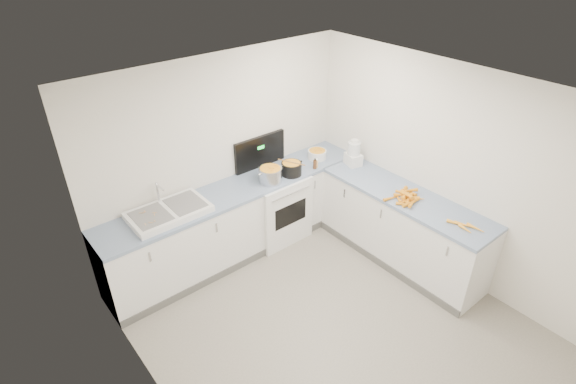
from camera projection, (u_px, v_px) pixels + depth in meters
floor at (332, 326)px, 4.80m from camera, size 3.50×4.00×0.00m
ceiling at (348, 103)px, 3.49m from camera, size 3.50×4.00×0.00m
wall_back at (222, 156)px, 5.46m from camera, size 3.50×0.00×2.50m
wall_front at (564, 379)px, 2.83m from camera, size 3.50×0.00×2.50m
wall_left at (164, 326)px, 3.19m from camera, size 0.00×4.00×2.50m
wall_right at (448, 174)px, 5.09m from camera, size 0.00×4.00×2.50m
counter_back at (240, 220)px, 5.67m from camera, size 3.50×0.62×0.94m
counter_right at (401, 227)px, 5.53m from camera, size 0.62×2.20×0.94m
stove at (275, 205)px, 5.96m from camera, size 0.76×0.65×1.36m
sink at (169, 212)px, 4.92m from camera, size 0.86×0.52×0.31m
steel_pot at (270, 176)px, 5.51m from camera, size 0.35×0.35×0.21m
black_pot at (291, 169)px, 5.67m from camera, size 0.34×0.34×0.18m
wooden_spoon at (291, 162)px, 5.62m from camera, size 0.17×0.35×0.02m
mixing_bowl at (317, 154)px, 6.06m from camera, size 0.30×0.30×0.12m
extract_bottle at (315, 164)px, 5.81m from camera, size 0.05×0.05×0.12m
spice_jar at (316, 164)px, 5.85m from camera, size 0.06×0.06×0.10m
food_processor at (354, 154)px, 5.86m from camera, size 0.22×0.25×0.36m
carrot_pile at (407, 197)px, 5.18m from camera, size 0.45×0.34×0.10m
peeled_carrots at (465, 226)px, 4.72m from camera, size 0.16×0.38×0.04m
peelings at (149, 215)px, 4.79m from camera, size 0.19×0.28×0.01m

